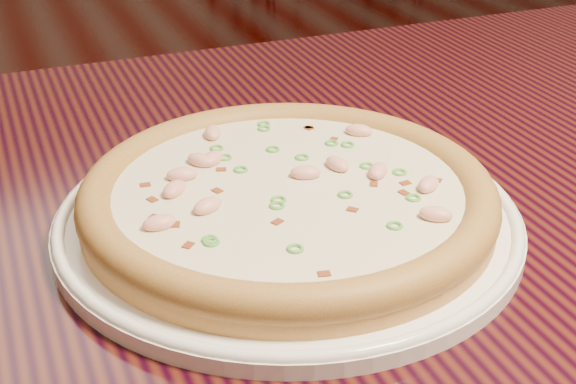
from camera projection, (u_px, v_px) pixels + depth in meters
name	position (u px, v px, depth m)	size (l,w,h in m)	color
ground	(143.00, 378.00, 1.58)	(9.00, 9.00, 0.00)	black
hero_table	(386.00, 267.00, 0.76)	(1.20, 0.80, 0.75)	black
plate	(288.00, 216.00, 0.62)	(0.36, 0.36, 0.02)	white
pizza	(288.00, 195.00, 0.62)	(0.32, 0.32, 0.03)	tan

